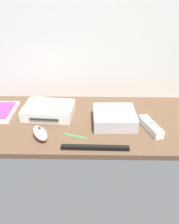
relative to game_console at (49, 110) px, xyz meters
The scene contains 9 objects.
ground_plane 18.70cm from the game_console, 14.83° to the right, with size 100.00×48.00×2.00cm, color brown.
back_wall 40.01cm from the game_console, 48.15° to the left, with size 110.00×1.20×64.00cm, color silver.
game_console is the anchor object (origin of this frame).
mini_computer 28.78cm from the game_console, 13.09° to the right, with size 17.52×17.52×5.30cm.
remote_wand 43.64cm from the game_console, 15.71° to the right, with size 7.91×15.20×3.40cm.
remote_nunchuk 18.39cm from the game_console, 91.23° to the right, with size 8.80×10.86×5.10cm.
remote_classic_pad 3.28cm from the game_console, behind, with size 15.99×11.47×2.40cm.
sensor_bar 32.38cm from the game_console, 51.48° to the right, with size 24.00×1.80×1.40cm, color black.
stylus_pen 21.51cm from the game_console, 53.00° to the right, with size 0.70×0.70×9.00cm, color green.
Camera 1 is at (1.90, -98.68, 55.74)cm, focal length 43.31 mm.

